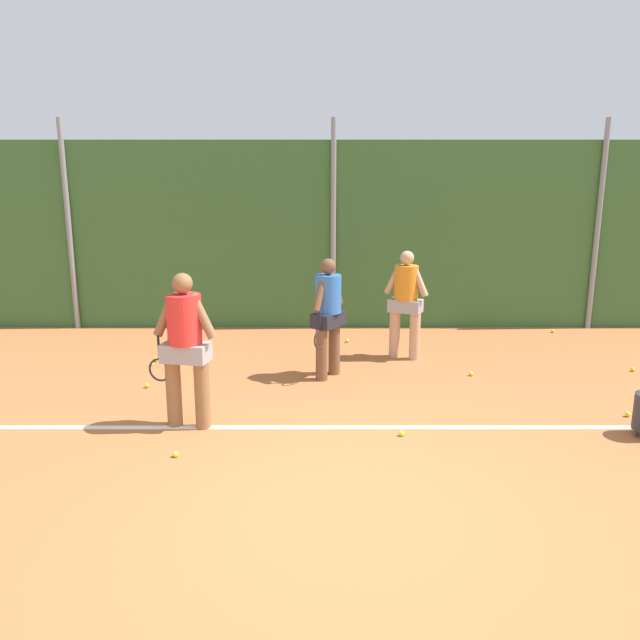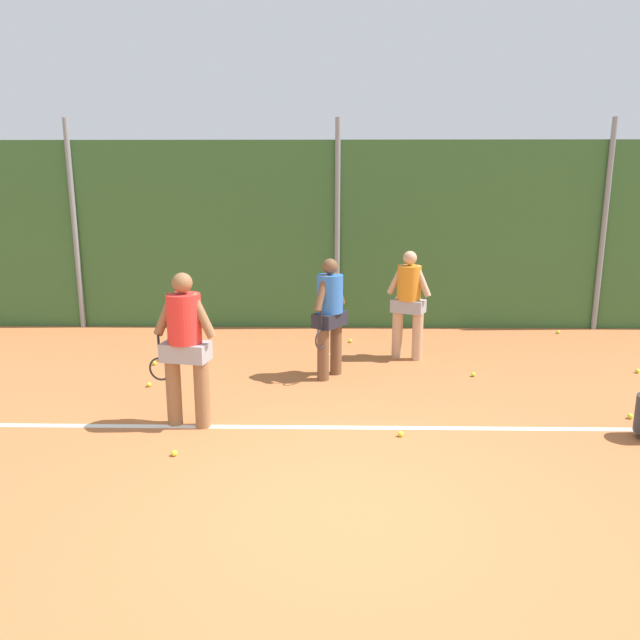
# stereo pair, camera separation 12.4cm
# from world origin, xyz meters

# --- Properties ---
(ground_plane) EXTENTS (27.22, 27.22, 0.00)m
(ground_plane) POSITION_xyz_m (0.00, 2.04, 0.00)
(ground_plane) COLOR #B76638
(hedge_fence_backdrop) EXTENTS (17.33, 0.25, 3.55)m
(hedge_fence_backdrop) POSITION_xyz_m (0.00, 6.93, 1.78)
(hedge_fence_backdrop) COLOR #386633
(hedge_fence_backdrop) RESTS_ON ground_plane
(fence_post_left) EXTENTS (0.10, 0.10, 3.94)m
(fence_post_left) POSITION_xyz_m (-5.00, 6.75, 1.97)
(fence_post_left) COLOR gray
(fence_post_left) RESTS_ON ground_plane
(fence_post_center) EXTENTS (0.10, 0.10, 3.94)m
(fence_post_center) POSITION_xyz_m (0.00, 6.75, 1.97)
(fence_post_center) COLOR gray
(fence_post_center) RESTS_ON ground_plane
(fence_post_right) EXTENTS (0.10, 0.10, 3.94)m
(fence_post_right) POSITION_xyz_m (5.00, 6.75, 1.97)
(fence_post_right) COLOR gray
(fence_post_right) RESTS_ON ground_plane
(court_baseline_paint) EXTENTS (12.66, 0.10, 0.01)m
(court_baseline_paint) POSITION_xyz_m (0.00, 1.84, 0.00)
(court_baseline_paint) COLOR white
(court_baseline_paint) RESTS_ON ground_plane
(player_foreground_near) EXTENTS (0.84, 0.42, 1.83)m
(player_foreground_near) POSITION_xyz_m (-1.80, 1.89, 1.03)
(player_foreground_near) COLOR #8C603D
(player_foreground_near) RESTS_ON ground_plane
(player_midcourt) EXTENTS (0.53, 0.72, 1.76)m
(player_midcourt) POSITION_xyz_m (-0.14, 3.73, 0.98)
(player_midcourt) COLOR brown
(player_midcourt) RESTS_ON ground_plane
(player_backcourt_far) EXTENTS (0.68, 0.49, 1.75)m
(player_backcourt_far) POSITION_xyz_m (1.12, 4.71, 0.99)
(player_backcourt_far) COLOR tan
(player_backcourt_far) RESTS_ON ground_plane
(tennis_ball_0) EXTENTS (0.07, 0.07, 0.07)m
(tennis_ball_0) POSITION_xyz_m (0.24, 5.65, 0.03)
(tennis_ball_0) COLOR #CCDB33
(tennis_ball_0) RESTS_ON ground_plane
(tennis_ball_1) EXTENTS (0.07, 0.07, 0.07)m
(tennis_ball_1) POSITION_xyz_m (4.18, 6.36, 0.03)
(tennis_ball_1) COLOR #CCDB33
(tennis_ball_1) RESTS_ON ground_plane
(tennis_ball_4) EXTENTS (0.07, 0.07, 0.07)m
(tennis_ball_4) POSITION_xyz_m (2.00, 3.77, 0.03)
(tennis_ball_4) COLOR #CCDB33
(tennis_ball_4) RESTS_ON ground_plane
(tennis_ball_5) EXTENTS (0.07, 0.07, 0.07)m
(tennis_ball_5) POSITION_xyz_m (-2.89, 4.26, 0.03)
(tennis_ball_5) COLOR #CCDB33
(tennis_ball_5) RESTS_ON ground_plane
(tennis_ball_6) EXTENTS (0.07, 0.07, 0.07)m
(tennis_ball_6) POSITION_xyz_m (-1.77, 1.06, 0.03)
(tennis_ball_6) COLOR #CCDB33
(tennis_ball_6) RESTS_ON ground_plane
(tennis_ball_7) EXTENTS (0.07, 0.07, 0.07)m
(tennis_ball_7) POSITION_xyz_m (4.51, 3.99, 0.03)
(tennis_ball_7) COLOR #CCDB33
(tennis_ball_7) RESTS_ON ground_plane
(tennis_ball_8) EXTENTS (0.07, 0.07, 0.07)m
(tennis_ball_8) POSITION_xyz_m (3.55, 2.18, 0.03)
(tennis_ball_8) COLOR #CCDB33
(tennis_ball_8) RESTS_ON ground_plane
(tennis_ball_9) EXTENTS (0.07, 0.07, 0.07)m
(tennis_ball_9) POSITION_xyz_m (-0.16, 4.80, 0.03)
(tennis_ball_9) COLOR #CCDB33
(tennis_ball_9) RESTS_ON ground_plane
(tennis_ball_10) EXTENTS (0.07, 0.07, 0.07)m
(tennis_ball_10) POSITION_xyz_m (0.68, 1.60, 0.03)
(tennis_ball_10) COLOR #CCDB33
(tennis_ball_10) RESTS_ON ground_plane
(tennis_ball_11) EXTENTS (0.07, 0.07, 0.07)m
(tennis_ball_11) POSITION_xyz_m (-2.68, 3.24, 0.03)
(tennis_ball_11) COLOR #CCDB33
(tennis_ball_11) RESTS_ON ground_plane
(tennis_ball_12) EXTENTS (0.07, 0.07, 0.07)m
(tennis_ball_12) POSITION_xyz_m (-2.87, 4.48, 0.03)
(tennis_ball_12) COLOR #CCDB33
(tennis_ball_12) RESTS_ON ground_plane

